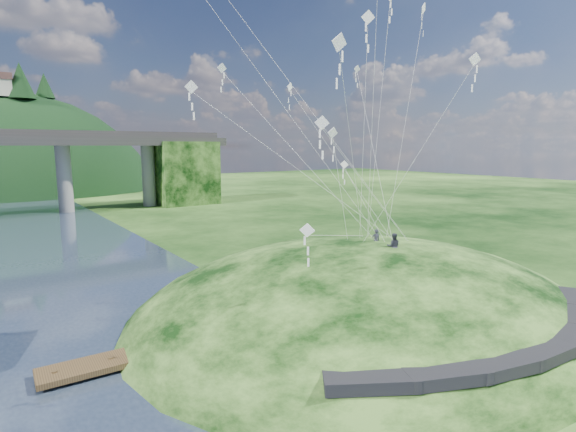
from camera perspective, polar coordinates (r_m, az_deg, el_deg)
ground at (r=28.35m, az=0.41°, el=-16.45°), size 320.00×320.00×0.00m
grass_hill at (r=35.11m, az=9.42°, el=-14.09°), size 36.00×32.00×13.00m
footpath at (r=26.93m, az=27.11°, el=-14.05°), size 22.29×5.84×0.83m
wooden_dock at (r=28.31m, az=-15.80°, el=-15.93°), size 13.05×2.50×0.93m
kite_flyers at (r=33.68m, az=12.69°, el=-1.99°), size 1.42×3.06×1.95m
kite_swarm at (r=31.29m, az=4.63°, el=19.90°), size 19.02×18.07×21.43m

